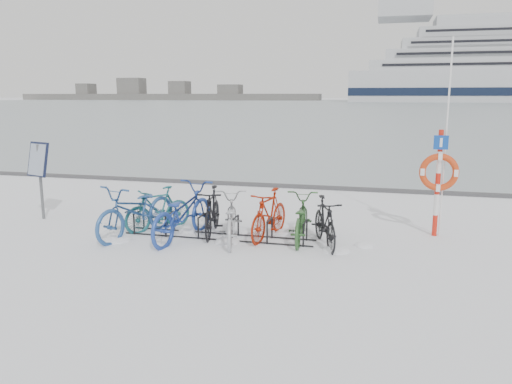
% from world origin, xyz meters
% --- Properties ---
extents(ground, '(900.00, 900.00, 0.00)m').
position_xyz_m(ground, '(0.00, 0.00, 0.00)').
color(ground, white).
rests_on(ground, ground).
extents(ice_sheet, '(400.00, 298.00, 0.02)m').
position_xyz_m(ice_sheet, '(0.00, 155.00, 0.01)').
color(ice_sheet, '#929EA5').
rests_on(ice_sheet, ground).
extents(quay_edge, '(400.00, 0.25, 0.10)m').
position_xyz_m(quay_edge, '(0.00, 5.90, 0.05)').
color(quay_edge, '#3F3F42').
rests_on(quay_edge, ground).
extents(bike_rack, '(4.00, 0.48, 0.46)m').
position_xyz_m(bike_rack, '(0.00, 0.00, 0.18)').
color(bike_rack, black).
rests_on(bike_rack, ground).
extents(info_board, '(0.65, 0.40, 1.83)m').
position_xyz_m(info_board, '(-4.54, 0.45, 1.32)').
color(info_board, '#595B5E').
rests_on(info_board, ground).
extents(lifebuoy_station, '(0.77, 0.22, 4.02)m').
position_xyz_m(lifebuoy_station, '(4.34, 1.17, 1.35)').
color(lifebuoy_station, red).
rests_on(lifebuoy_station, ground).
extents(shoreline, '(180.00, 12.00, 9.50)m').
position_xyz_m(shoreline, '(-122.02, 260.00, 2.79)').
color(shoreline, '#4D4D4D').
rests_on(shoreline, ground).
extents(bike_0, '(1.37, 2.34, 1.16)m').
position_xyz_m(bike_0, '(-1.68, -0.29, 0.58)').
color(bike_0, '#284F8C').
rests_on(bike_0, ground).
extents(bike_1, '(1.30, 1.59, 0.97)m').
position_xyz_m(bike_1, '(-1.48, 0.30, 0.49)').
color(bike_1, '#1A585F').
rests_on(bike_1, ground).
extents(bike_2, '(1.11, 2.31, 1.16)m').
position_xyz_m(bike_2, '(-0.69, -0.24, 0.58)').
color(bike_2, '#203D94').
rests_on(bike_2, ground).
extents(bike_3, '(0.78, 1.77, 1.03)m').
position_xyz_m(bike_3, '(-0.21, 0.23, 0.52)').
color(bike_3, black).
rests_on(bike_3, ground).
extents(bike_4, '(1.13, 1.99, 0.99)m').
position_xyz_m(bike_4, '(0.31, -0.18, 0.49)').
color(bike_4, '#A5A8AD').
rests_on(bike_4, ground).
extents(bike_5, '(0.81, 1.78, 1.04)m').
position_xyz_m(bike_5, '(1.01, 0.27, 0.52)').
color(bike_5, '#931A06').
rests_on(bike_5, ground).
extents(bike_6, '(0.76, 1.86, 0.95)m').
position_xyz_m(bike_6, '(1.66, 0.25, 0.48)').
color(bike_6, '#2A5427').
rests_on(bike_6, ground).
extents(bike_7, '(0.99, 1.69, 0.98)m').
position_xyz_m(bike_7, '(2.18, 0.01, 0.49)').
color(bike_7, black).
rests_on(bike_7, ground).
extents(snow_drifts, '(5.84, 1.89, 0.20)m').
position_xyz_m(snow_drifts, '(0.11, -0.09, 0.00)').
color(snow_drifts, white).
rests_on(snow_drifts, ground).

